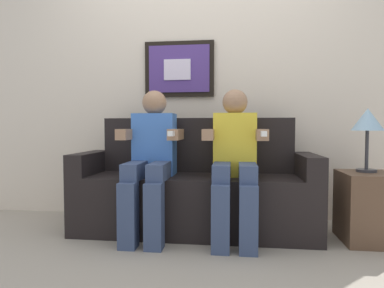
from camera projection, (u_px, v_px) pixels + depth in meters
ground_plane at (189, 244)px, 2.33m from camera, size 5.54×5.54×0.00m
back_wall_assembly at (200, 75)px, 3.02m from camera, size 4.26×0.10×2.60m
couch at (195, 192)px, 2.63m from camera, size 1.86×0.58×0.90m
person_on_left at (151, 156)px, 2.49m from camera, size 0.46×0.56×1.11m
person_on_right at (235, 157)px, 2.41m from camera, size 0.46×0.56×1.11m
side_table_right at (370, 207)px, 2.37m from camera, size 0.40×0.40×0.50m
table_lamp at (368, 122)px, 2.38m from camera, size 0.22×0.22×0.46m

